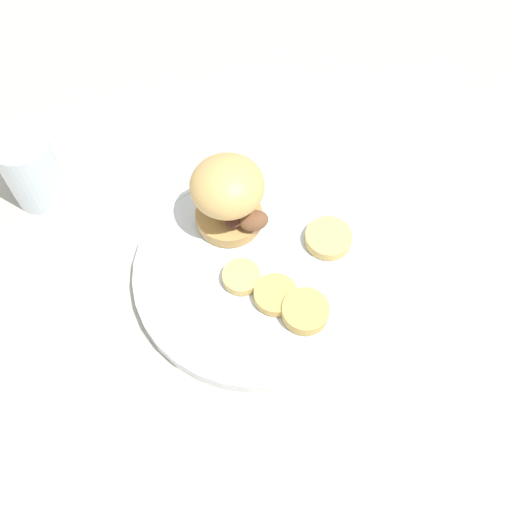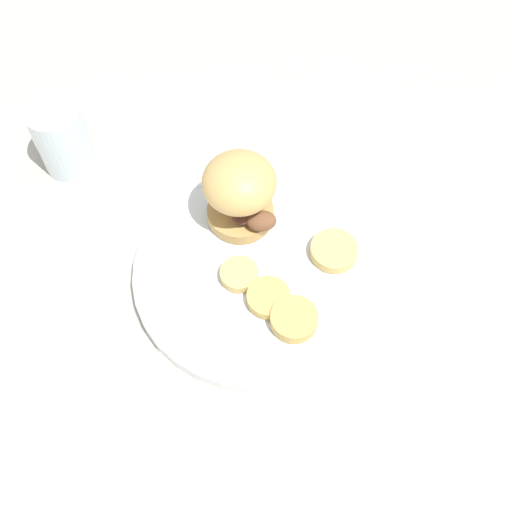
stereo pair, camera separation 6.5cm
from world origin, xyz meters
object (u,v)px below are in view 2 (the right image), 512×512
object	(u,v)px
fork	(23,322)
drinking_glass	(62,138)
sandwich	(241,192)
dinner_plate	(256,271)

from	to	relation	value
fork	drinking_glass	xyz separation A→B (m)	(0.05, 0.22, 0.05)
fork	drinking_glass	bearing A→B (deg)	77.10
fork	sandwich	bearing A→B (deg)	19.79
dinner_plate	sandwich	distance (m)	0.09
dinner_plate	fork	bearing A→B (deg)	-175.48
dinner_plate	sandwich	bearing A→B (deg)	94.98
dinner_plate	drinking_glass	world-z (taller)	drinking_glass
dinner_plate	fork	size ratio (longest dim) A/B	1.55
sandwich	fork	bearing A→B (deg)	-160.21
sandwich	fork	size ratio (longest dim) A/B	0.52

